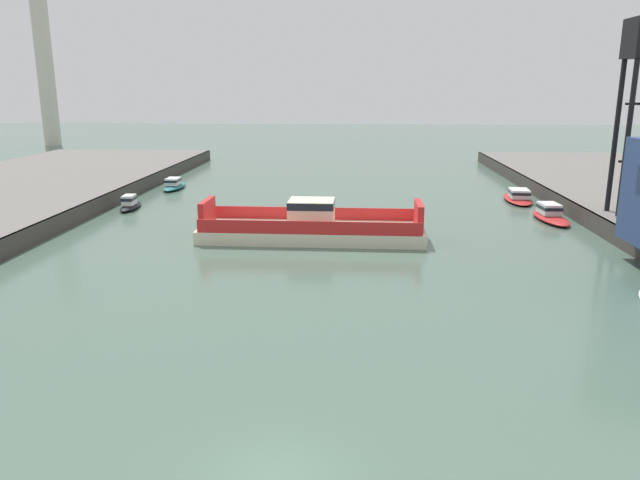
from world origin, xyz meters
TOP-DOWN VIEW (x-y plane):
  - ground_plane at (0.00, 0.00)m, footprint 400.00×400.00m
  - chain_ferry at (-1.21, 32.69)m, footprint 19.14×6.11m
  - moored_boat_near_right at (21.02, 51.64)m, footprint 3.49×8.43m
  - moored_boat_far_left at (-20.76, 57.79)m, footprint 2.26×6.93m
  - moored_boat_far_right at (21.51, 41.54)m, footprint 2.89×7.50m
  - moored_boat_upstream_a at (-21.54, 44.50)m, footprint 1.95×5.46m
  - smokestack_distant_b at (-65.33, 114.58)m, footprint 3.83×3.83m

SIDE VIEW (x-z plane):
  - ground_plane at x=0.00m, z-range 0.00..0.00m
  - moored_boat_far_left at x=-20.76m, z-range -0.19..1.29m
  - moored_boat_near_right at x=21.02m, z-range -0.19..1.29m
  - moored_boat_upstream_a at x=-21.54m, z-range -0.20..1.37m
  - moored_boat_far_right at x=21.51m, z-range -0.21..1.42m
  - chain_ferry at x=-1.21m, z-range -0.65..2.77m
  - smokestack_distant_b at x=-65.33m, z-range 1.03..36.46m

